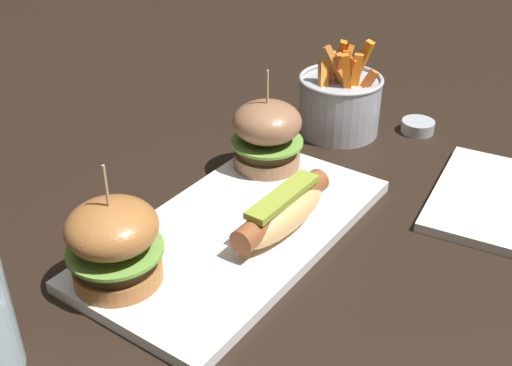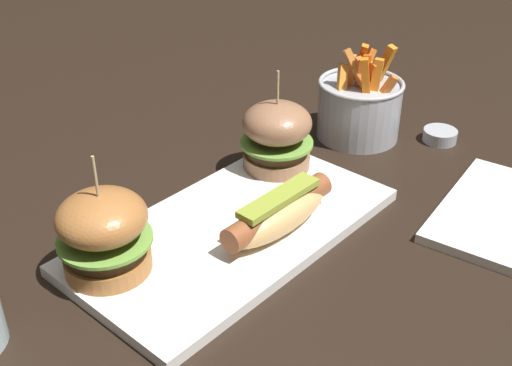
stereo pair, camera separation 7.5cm
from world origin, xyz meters
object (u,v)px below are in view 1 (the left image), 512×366
object	(u,v)px
hot_dog	(282,211)
slider_left	(114,243)
slider_right	(267,134)
sauce_ramekin	(418,126)
platter_main	(237,231)
fries_bucket	(340,102)

from	to	relation	value
hot_dog	slider_left	distance (m)	0.20
slider_left	slider_right	world-z (taller)	same
slider_right	hot_dog	bearing A→B (deg)	-138.82
slider_left	sauce_ramekin	world-z (taller)	slider_left
slider_right	platter_main	bearing A→B (deg)	-159.18
slider_left	hot_dog	bearing A→B (deg)	-27.09
slider_right	sauce_ramekin	distance (m)	0.27
fries_bucket	sauce_ramekin	distance (m)	0.13
platter_main	slider_right	world-z (taller)	slider_right
slider_left	fries_bucket	xyz separation A→B (m)	(0.46, -0.01, -0.01)
slider_left	fries_bucket	size ratio (longest dim) A/B	0.95
sauce_ramekin	slider_right	bearing A→B (deg)	153.68
hot_dog	slider_left	xyz separation A→B (m)	(-0.17, 0.09, 0.02)
hot_dog	fries_bucket	bearing A→B (deg)	16.06
slider_left	fries_bucket	world-z (taller)	slider_left
slider_right	fries_bucket	xyz separation A→B (m)	(0.17, -0.02, -0.01)
platter_main	fries_bucket	distance (m)	0.32
hot_dog	fries_bucket	world-z (taller)	fries_bucket
hot_dog	slider_right	world-z (taller)	slider_right
fries_bucket	sauce_ramekin	xyz separation A→B (m)	(0.07, -0.10, -0.04)
slider_right	fries_bucket	size ratio (longest dim) A/B	0.96
platter_main	slider_left	bearing A→B (deg)	163.24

